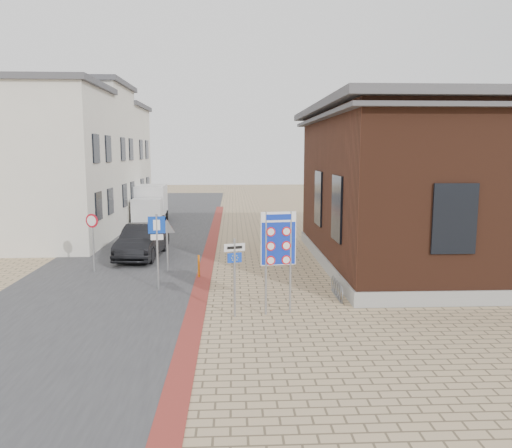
{
  "coord_description": "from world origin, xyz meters",
  "views": [
    {
      "loc": [
        -0.82,
        -13.98,
        4.86
      ],
      "look_at": [
        0.01,
        4.26,
        2.2
      ],
      "focal_mm": 35.0,
      "sensor_mm": 36.0,
      "label": 1
    }
  ],
  "objects_px": {
    "box_truck": "(150,204)",
    "essen_sign": "(235,266)",
    "border_sign": "(278,241)",
    "parking_sign": "(157,238)",
    "bollard": "(199,266)",
    "sedan": "(142,241)"
  },
  "relations": [
    {
      "from": "essen_sign",
      "to": "bollard",
      "type": "height_order",
      "value": "essen_sign"
    },
    {
      "from": "box_truck",
      "to": "border_sign",
      "type": "height_order",
      "value": "border_sign"
    },
    {
      "from": "sedan",
      "to": "box_truck",
      "type": "relative_size",
      "value": 0.93
    },
    {
      "from": "parking_sign",
      "to": "bollard",
      "type": "height_order",
      "value": "parking_sign"
    },
    {
      "from": "border_sign",
      "to": "bollard",
      "type": "relative_size",
      "value": 3.5
    },
    {
      "from": "border_sign",
      "to": "bollard",
      "type": "bearing_deg",
      "value": 112.9
    },
    {
      "from": "border_sign",
      "to": "essen_sign",
      "type": "relative_size",
      "value": 1.33
    },
    {
      "from": "sedan",
      "to": "parking_sign",
      "type": "bearing_deg",
      "value": -70.75
    },
    {
      "from": "sedan",
      "to": "parking_sign",
      "type": "distance_m",
      "value": 5.87
    },
    {
      "from": "parking_sign",
      "to": "bollard",
      "type": "distance_m",
      "value": 2.56
    },
    {
      "from": "box_truck",
      "to": "border_sign",
      "type": "distance_m",
      "value": 21.0
    },
    {
      "from": "border_sign",
      "to": "parking_sign",
      "type": "relative_size",
      "value": 1.15
    },
    {
      "from": "parking_sign",
      "to": "essen_sign",
      "type": "bearing_deg",
      "value": -55.91
    },
    {
      "from": "border_sign",
      "to": "bollard",
      "type": "xyz_separation_m",
      "value": [
        -2.68,
        4.5,
        -1.8
      ]
    },
    {
      "from": "box_truck",
      "to": "bollard",
      "type": "distance_m",
      "value": 15.9
    },
    {
      "from": "essen_sign",
      "to": "parking_sign",
      "type": "bearing_deg",
      "value": 115.0
    },
    {
      "from": "sedan",
      "to": "box_truck",
      "type": "xyz_separation_m",
      "value": [
        -1.47,
        11.39,
        0.56
      ]
    },
    {
      "from": "border_sign",
      "to": "essen_sign",
      "type": "distance_m",
      "value": 1.49
    },
    {
      "from": "box_truck",
      "to": "essen_sign",
      "type": "xyz_separation_m",
      "value": [
        5.71,
        -19.97,
        0.23
      ]
    },
    {
      "from": "border_sign",
      "to": "parking_sign",
      "type": "height_order",
      "value": "border_sign"
    },
    {
      "from": "border_sign",
      "to": "essen_sign",
      "type": "xyz_separation_m",
      "value": [
        -1.3,
        -0.2,
        -0.7
      ]
    },
    {
      "from": "bollard",
      "to": "box_truck",
      "type": "bearing_deg",
      "value": 105.81
    }
  ]
}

